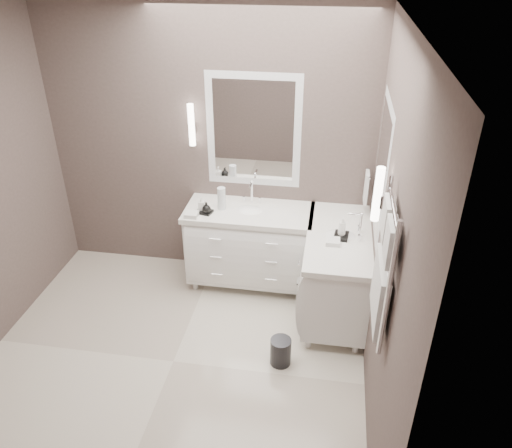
% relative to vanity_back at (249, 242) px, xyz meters
% --- Properties ---
extents(floor, '(3.20, 3.00, 0.01)m').
position_rel_vanity_back_xyz_m(floor, '(-0.45, -1.23, -0.49)').
color(floor, beige).
rests_on(floor, ground).
extents(ceiling, '(3.20, 3.00, 0.01)m').
position_rel_vanity_back_xyz_m(ceiling, '(-0.45, -1.23, 2.22)').
color(ceiling, white).
rests_on(ceiling, wall_back).
extents(wall_back, '(3.20, 0.01, 2.70)m').
position_rel_vanity_back_xyz_m(wall_back, '(-0.45, 0.28, 0.86)').
color(wall_back, '#504340').
rests_on(wall_back, floor).
extents(wall_front, '(3.20, 0.01, 2.70)m').
position_rel_vanity_back_xyz_m(wall_front, '(-0.45, -2.73, 0.86)').
color(wall_front, '#504340').
rests_on(wall_front, floor).
extents(wall_right, '(0.01, 3.00, 2.70)m').
position_rel_vanity_back_xyz_m(wall_right, '(1.15, -1.23, 0.86)').
color(wall_right, '#504340').
rests_on(wall_right, floor).
extents(vanity_back, '(1.24, 0.59, 0.97)m').
position_rel_vanity_back_xyz_m(vanity_back, '(0.00, 0.00, 0.00)').
color(vanity_back, white).
rests_on(vanity_back, floor).
extents(vanity_right, '(0.59, 1.24, 0.97)m').
position_rel_vanity_back_xyz_m(vanity_right, '(0.88, -0.33, 0.00)').
color(vanity_right, white).
rests_on(vanity_right, floor).
extents(mirror_back, '(0.90, 0.02, 1.10)m').
position_rel_vanity_back_xyz_m(mirror_back, '(-0.00, 0.26, 1.06)').
color(mirror_back, white).
rests_on(mirror_back, wall_back).
extents(mirror_right, '(0.02, 0.90, 1.10)m').
position_rel_vanity_back_xyz_m(mirror_right, '(1.14, -0.43, 1.06)').
color(mirror_right, white).
rests_on(mirror_right, wall_right).
extents(sconce_back, '(0.06, 0.06, 0.40)m').
position_rel_vanity_back_xyz_m(sconce_back, '(-0.58, 0.20, 1.11)').
color(sconce_back, white).
rests_on(sconce_back, wall_back).
extents(sconce_right, '(0.06, 0.06, 0.40)m').
position_rel_vanity_back_xyz_m(sconce_right, '(1.08, -1.01, 1.11)').
color(sconce_right, white).
rests_on(sconce_right, wall_right).
extents(towel_bar_corner, '(0.03, 0.22, 0.30)m').
position_rel_vanity_back_xyz_m(towel_bar_corner, '(1.09, 0.13, 0.63)').
color(towel_bar_corner, white).
rests_on(towel_bar_corner, wall_right).
extents(towel_ladder, '(0.06, 0.58, 0.90)m').
position_rel_vanity_back_xyz_m(towel_ladder, '(1.10, -1.63, 0.91)').
color(towel_ladder, white).
rests_on(towel_ladder, wall_right).
extents(waste_bin, '(0.21, 0.21, 0.25)m').
position_rel_vanity_back_xyz_m(waste_bin, '(0.45, -1.09, -0.36)').
color(waste_bin, black).
rests_on(waste_bin, floor).
extents(amenity_tray_back, '(0.17, 0.14, 0.02)m').
position_rel_vanity_back_xyz_m(amenity_tray_back, '(-0.41, -0.12, 0.38)').
color(amenity_tray_back, black).
rests_on(amenity_tray_back, vanity_back).
extents(amenity_tray_right, '(0.14, 0.18, 0.02)m').
position_rel_vanity_back_xyz_m(amenity_tray_right, '(0.88, -0.37, 0.38)').
color(amenity_tray_right, black).
rests_on(amenity_tray_right, vanity_right).
extents(water_bottle, '(0.09, 0.09, 0.22)m').
position_rel_vanity_back_xyz_m(water_bottle, '(-0.27, -0.02, 0.48)').
color(water_bottle, silver).
rests_on(water_bottle, vanity_back).
extents(soap_bottle_a, '(0.06, 0.06, 0.13)m').
position_rel_vanity_back_xyz_m(soap_bottle_a, '(-0.44, -0.10, 0.45)').
color(soap_bottle_a, white).
rests_on(soap_bottle_a, amenity_tray_back).
extents(soap_bottle_b, '(0.11, 0.11, 0.11)m').
position_rel_vanity_back_xyz_m(soap_bottle_b, '(-0.38, -0.15, 0.44)').
color(soap_bottle_b, black).
rests_on(soap_bottle_b, amenity_tray_back).
extents(soap_bottle_c, '(0.07, 0.07, 0.18)m').
position_rel_vanity_back_xyz_m(soap_bottle_c, '(0.88, -0.37, 0.48)').
color(soap_bottle_c, white).
rests_on(soap_bottle_c, amenity_tray_right).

